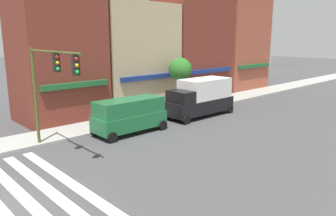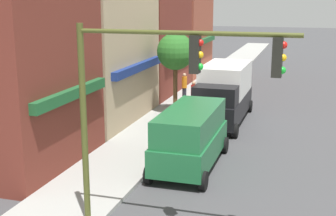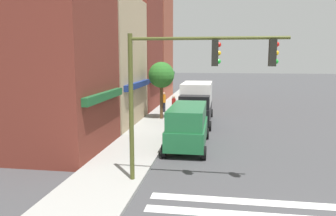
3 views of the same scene
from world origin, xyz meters
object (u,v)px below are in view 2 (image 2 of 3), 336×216
at_px(box_truck_black, 224,93).
at_px(street_tree, 175,52).
at_px(traffic_signal, 159,85).
at_px(van_green, 191,135).
at_px(pedestrian_orange_vest, 184,87).
at_px(pedestrian_red_jacket, 194,96).

xyz_separation_m(box_truck_black, street_tree, (0.45, 2.80, 2.00)).
xyz_separation_m(traffic_signal, box_truck_black, (12.69, 0.50, -2.71)).
relative_size(traffic_signal, van_green, 1.17).
height_order(pedestrian_orange_vest, street_tree, street_tree).
bearing_deg(pedestrian_red_jacket, box_truck_black, -25.49).
bearing_deg(box_truck_black, van_green, -179.55).
bearing_deg(box_truck_black, street_tree, 81.39).
bearing_deg(pedestrian_red_jacket, pedestrian_orange_vest, 119.83).
bearing_deg(box_truck_black, traffic_signal, -177.28).
relative_size(van_green, street_tree, 1.11).
height_order(traffic_signal, box_truck_black, traffic_signal).
xyz_separation_m(van_green, pedestrian_red_jacket, (8.25, 1.90, -0.21)).
bearing_deg(street_tree, pedestrian_red_jacket, -54.57).
bearing_deg(traffic_signal, street_tree, 14.12).
relative_size(traffic_signal, street_tree, 1.30).
distance_m(van_green, pedestrian_orange_vest, 11.25).
bearing_deg(van_green, pedestrian_red_jacket, 13.00).
relative_size(traffic_signal, box_truck_black, 0.94).
relative_size(box_truck_black, pedestrian_red_jacket, 3.51).
relative_size(van_green, box_truck_black, 0.80).
bearing_deg(pedestrian_orange_vest, street_tree, 140.63).
xyz_separation_m(traffic_signal, street_tree, (13.14, 3.30, -0.71)).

